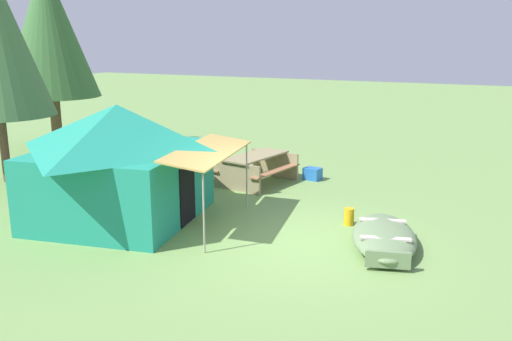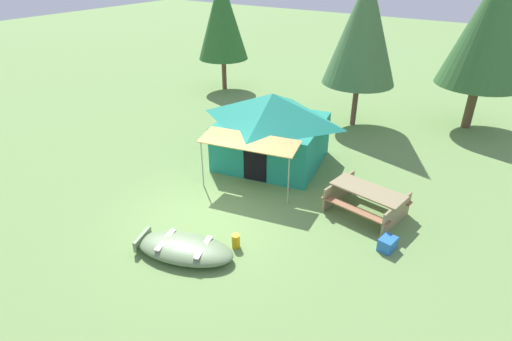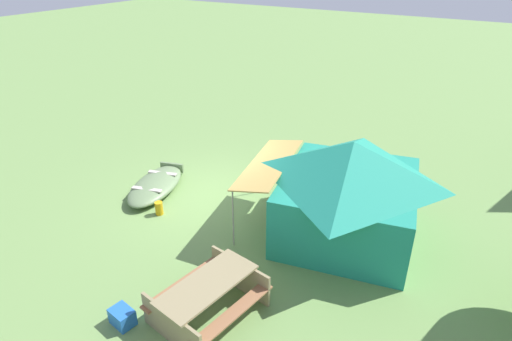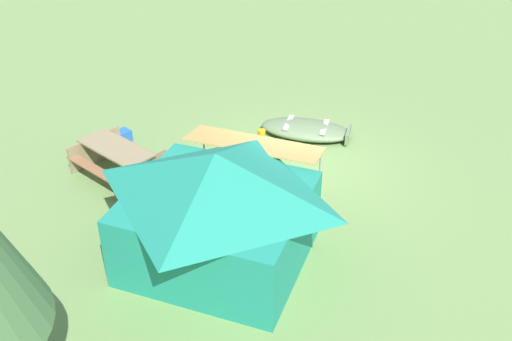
{
  "view_description": "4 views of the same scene",
  "coord_description": "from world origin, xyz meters",
  "px_view_note": "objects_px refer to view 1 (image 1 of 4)",
  "views": [
    {
      "loc": [
        -8.82,
        -3.69,
        3.71
      ],
      "look_at": [
        0.6,
        1.01,
        1.14
      ],
      "focal_mm": 37.79,
      "sensor_mm": 36.0,
      "label": 1
    },
    {
      "loc": [
        6.31,
        -7.16,
        6.5
      ],
      "look_at": [
        0.48,
        1.59,
        0.83
      ],
      "focal_mm": 28.93,
      "sensor_mm": 36.0,
      "label": 2
    },
    {
      "loc": [
        8.2,
        6.36,
        6.2
      ],
      "look_at": [
        0.09,
        1.44,
        1.28
      ],
      "focal_mm": 30.06,
      "sensor_mm": 36.0,
      "label": 3
    },
    {
      "loc": [
        -5.66,
        10.98,
        7.78
      ],
      "look_at": [
        0.14,
        1.63,
        0.78
      ],
      "focal_mm": 41.35,
      "sensor_mm": 36.0,
      "label": 4
    }
  ],
  "objects_px": {
    "cooler_box": "(313,174)",
    "fuel_can": "(349,217)",
    "canvas_cabin_tent": "(120,161)",
    "picnic_table": "(256,165)",
    "beached_rowboat": "(384,236)",
    "pine_tree_back_right": "(48,30)"
  },
  "relations": [
    {
      "from": "cooler_box",
      "to": "fuel_can",
      "type": "height_order",
      "value": "fuel_can"
    },
    {
      "from": "canvas_cabin_tent",
      "to": "fuel_can",
      "type": "distance_m",
      "value": 4.88
    },
    {
      "from": "canvas_cabin_tent",
      "to": "picnic_table",
      "type": "distance_m",
      "value": 4.11
    },
    {
      "from": "cooler_box",
      "to": "fuel_can",
      "type": "distance_m",
      "value": 3.7
    },
    {
      "from": "picnic_table",
      "to": "cooler_box",
      "type": "distance_m",
      "value": 1.62
    },
    {
      "from": "canvas_cabin_tent",
      "to": "fuel_can",
      "type": "xyz_separation_m",
      "value": [
        1.73,
        -4.43,
        -1.08
      ]
    },
    {
      "from": "beached_rowboat",
      "to": "canvas_cabin_tent",
      "type": "distance_m",
      "value": 5.53
    },
    {
      "from": "picnic_table",
      "to": "pine_tree_back_right",
      "type": "xyz_separation_m",
      "value": [
        1.19,
        8.37,
        3.54
      ]
    },
    {
      "from": "canvas_cabin_tent",
      "to": "pine_tree_back_right",
      "type": "distance_m",
      "value": 9.15
    },
    {
      "from": "cooler_box",
      "to": "pine_tree_back_right",
      "type": "bearing_deg",
      "value": 88.96
    },
    {
      "from": "canvas_cabin_tent",
      "to": "picnic_table",
      "type": "bearing_deg",
      "value": -17.88
    },
    {
      "from": "fuel_can",
      "to": "pine_tree_back_right",
      "type": "height_order",
      "value": "pine_tree_back_right"
    },
    {
      "from": "beached_rowboat",
      "to": "cooler_box",
      "type": "xyz_separation_m",
      "value": [
        3.99,
        2.9,
        -0.03
      ]
    },
    {
      "from": "picnic_table",
      "to": "cooler_box",
      "type": "height_order",
      "value": "picnic_table"
    },
    {
      "from": "beached_rowboat",
      "to": "picnic_table",
      "type": "xyz_separation_m",
      "value": [
        2.98,
        4.12,
        0.29
      ]
    },
    {
      "from": "beached_rowboat",
      "to": "fuel_can",
      "type": "distance_m",
      "value": 1.26
    },
    {
      "from": "pine_tree_back_right",
      "to": "canvas_cabin_tent",
      "type": "bearing_deg",
      "value": -125.22
    },
    {
      "from": "cooler_box",
      "to": "pine_tree_back_right",
      "type": "height_order",
      "value": "pine_tree_back_right"
    },
    {
      "from": "canvas_cabin_tent",
      "to": "pine_tree_back_right",
      "type": "relative_size",
      "value": 0.73
    },
    {
      "from": "pine_tree_back_right",
      "to": "beached_rowboat",
      "type": "bearing_deg",
      "value": -108.46
    },
    {
      "from": "beached_rowboat",
      "to": "canvas_cabin_tent",
      "type": "bearing_deg",
      "value": 99.16
    },
    {
      "from": "beached_rowboat",
      "to": "canvas_cabin_tent",
      "type": "xyz_separation_m",
      "value": [
        -0.86,
        5.36,
        1.06
      ]
    }
  ]
}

